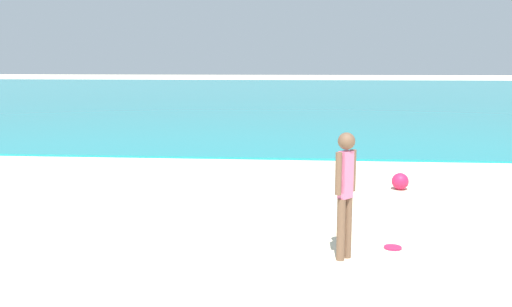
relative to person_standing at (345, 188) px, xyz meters
name	(u,v)px	position (x,y,z in m)	size (l,w,h in m)	color
water	(288,93)	(-1.83, 37.18, -0.89)	(160.00, 60.00, 0.06)	teal
person_standing	(345,188)	(0.00, 0.00, 0.00)	(0.27, 0.30, 1.62)	brown
frisbee	(393,248)	(0.69, 0.46, -0.91)	(0.24, 0.24, 0.03)	#E51E4C
beach_ball	(400,181)	(1.36, 4.05, -0.76)	(0.33, 0.33, 0.33)	#E51E4C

